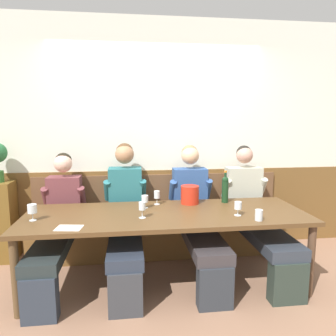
# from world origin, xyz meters

# --- Properties ---
(ground_plane) EXTENTS (6.80, 6.80, 0.02)m
(ground_plane) POSITION_xyz_m (0.00, 0.00, -0.01)
(ground_plane) COLOR #936950
(ground_plane) RESTS_ON ground
(room_wall_back) EXTENTS (6.80, 0.08, 2.80)m
(room_wall_back) POSITION_xyz_m (0.00, 1.09, 1.40)
(room_wall_back) COLOR silver
(room_wall_back) RESTS_ON ground
(wood_wainscot_panel) EXTENTS (6.80, 0.03, 0.99)m
(wood_wainscot_panel) POSITION_xyz_m (0.00, 1.04, 0.49)
(wood_wainscot_panel) COLOR brown
(wood_wainscot_panel) RESTS_ON ground
(wall_bench) EXTENTS (2.99, 0.42, 0.94)m
(wall_bench) POSITION_xyz_m (0.00, 0.83, 0.28)
(wall_bench) COLOR brown
(wall_bench) RESTS_ON ground
(dining_table) EXTENTS (2.69, 0.92, 0.72)m
(dining_table) POSITION_xyz_m (0.00, 0.12, 0.66)
(dining_table) COLOR brown
(dining_table) RESTS_ON ground
(person_center_left_seat) EXTENTS (0.47, 1.33, 1.24)m
(person_center_left_seat) POSITION_xyz_m (-1.08, 0.43, 0.61)
(person_center_left_seat) COLOR #2A333F
(person_center_left_seat) RESTS_ON ground
(person_left_seat) EXTENTS (0.48, 1.34, 1.34)m
(person_left_seat) POSITION_xyz_m (-0.40, 0.48, 0.66)
(person_left_seat) COLOR #33363C
(person_left_seat) RESTS_ON ground
(person_center_right_seat) EXTENTS (0.50, 1.33, 1.31)m
(person_center_right_seat) POSITION_xyz_m (0.36, 0.44, 0.63)
(person_center_right_seat) COLOR #2B3037
(person_center_right_seat) RESTS_ON ground
(person_right_seat) EXTENTS (0.53, 1.33, 1.30)m
(person_right_seat) POSITION_xyz_m (1.02, 0.42, 0.61)
(person_right_seat) COLOR #2A362F
(person_right_seat) RESTS_ON ground
(ice_bucket) EXTENTS (0.19, 0.19, 0.19)m
(ice_bucket) POSITION_xyz_m (0.29, 0.43, 0.82)
(ice_bucket) COLOR red
(ice_bucket) RESTS_ON dining_table
(wine_bottle_clear_water) EXTENTS (0.07, 0.07, 0.35)m
(wine_bottle_clear_water) POSITION_xyz_m (0.67, 0.42, 0.87)
(wine_bottle_clear_water) COLOR #17381D
(wine_bottle_clear_water) RESTS_ON dining_table
(wine_glass_center_rear) EXTENTS (0.06, 0.06, 0.15)m
(wine_glass_center_rear) POSITION_xyz_m (-0.06, 0.43, 0.82)
(wine_glass_center_rear) COLOR silver
(wine_glass_center_rear) RESTS_ON dining_table
(wine_glass_mid_left) EXTENTS (0.07, 0.07, 0.13)m
(wine_glass_mid_left) POSITION_xyz_m (-0.19, 0.31, 0.81)
(wine_glass_mid_left) COLOR silver
(wine_glass_mid_left) RESTS_ON dining_table
(wine_glass_mid_right) EXTENTS (0.06, 0.06, 0.15)m
(wine_glass_mid_right) POSITION_xyz_m (-0.24, -0.01, 0.82)
(wine_glass_mid_right) COLOR silver
(wine_glass_mid_right) RESTS_ON dining_table
(wine_glass_left_end) EXTENTS (0.08, 0.08, 0.15)m
(wine_glass_left_end) POSITION_xyz_m (-1.20, 0.03, 0.82)
(wine_glass_left_end) COLOR silver
(wine_glass_left_end) RESTS_ON dining_table
(wine_glass_center_front) EXTENTS (0.07, 0.07, 0.13)m
(wine_glass_center_front) POSITION_xyz_m (0.65, -0.05, 0.81)
(wine_glass_center_front) COLOR silver
(wine_glass_center_front) RESTS_ON dining_table
(water_tumbler_left) EXTENTS (0.07, 0.07, 0.10)m
(water_tumbler_left) POSITION_xyz_m (0.79, -0.21, 0.77)
(water_tumbler_left) COLOR silver
(water_tumbler_left) RESTS_ON dining_table
(tasting_sheet_left_guest) EXTENTS (0.23, 0.18, 0.00)m
(tasting_sheet_left_guest) POSITION_xyz_m (-0.85, -0.21, 0.72)
(tasting_sheet_left_guest) COLOR white
(tasting_sheet_left_guest) RESTS_ON dining_table
(corner_pedestal) EXTENTS (0.28, 0.28, 0.92)m
(corner_pedestal) POSITION_xyz_m (-1.79, 0.86, 0.46)
(corner_pedestal) COLOR brown
(corner_pedestal) RESTS_ON ground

